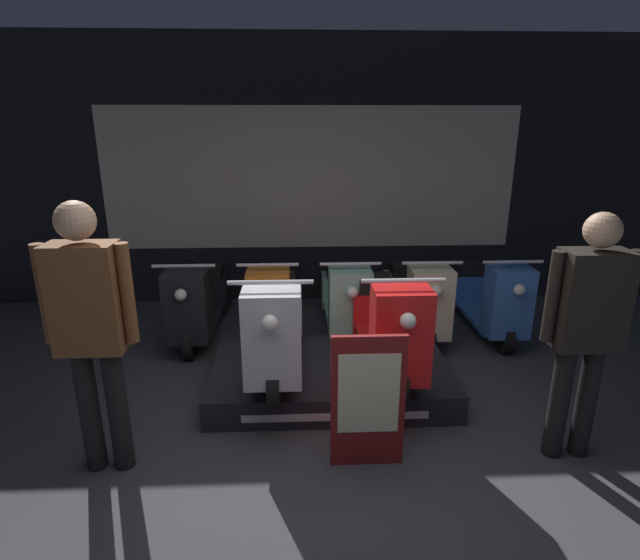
% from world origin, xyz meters
% --- Properties ---
extents(ground_plane, '(30.00, 30.00, 0.00)m').
position_xyz_m(ground_plane, '(0.00, 0.00, 0.00)').
color(ground_plane, '#38383D').
extents(shop_wall_back, '(9.13, 0.09, 3.20)m').
position_xyz_m(shop_wall_back, '(0.00, 3.65, 1.60)').
color(shop_wall_back, black).
rests_on(shop_wall_back, ground_plane).
extents(display_platform, '(2.01, 1.21, 0.24)m').
position_xyz_m(display_platform, '(0.10, 1.29, 0.12)').
color(display_platform, black).
rests_on(display_platform, ground_plane).
extents(scooter_display_left, '(0.58, 1.70, 0.96)m').
position_xyz_m(scooter_display_left, '(-0.35, 1.24, 0.62)').
color(scooter_display_left, black).
rests_on(scooter_display_left, display_platform).
extents(scooter_display_right, '(0.58, 1.70, 0.96)m').
position_xyz_m(scooter_display_right, '(0.56, 1.24, 0.62)').
color(scooter_display_right, black).
rests_on(scooter_display_right, display_platform).
extents(scooter_backrow_0, '(0.58, 1.70, 0.96)m').
position_xyz_m(scooter_backrow_0, '(-1.23, 2.52, 0.38)').
color(scooter_backrow_0, black).
rests_on(scooter_backrow_0, ground_plane).
extents(scooter_backrow_1, '(0.58, 1.70, 0.96)m').
position_xyz_m(scooter_backrow_1, '(-0.45, 2.52, 0.38)').
color(scooter_backrow_1, black).
rests_on(scooter_backrow_1, ground_plane).
extents(scooter_backrow_2, '(0.58, 1.70, 0.96)m').
position_xyz_m(scooter_backrow_2, '(0.33, 2.52, 0.38)').
color(scooter_backrow_2, black).
rests_on(scooter_backrow_2, ground_plane).
extents(scooter_backrow_3, '(0.58, 1.70, 0.96)m').
position_xyz_m(scooter_backrow_3, '(1.11, 2.52, 0.38)').
color(scooter_backrow_3, black).
rests_on(scooter_backrow_3, ground_plane).
extents(scooter_backrow_4, '(0.58, 1.70, 0.96)m').
position_xyz_m(scooter_backrow_4, '(1.89, 2.52, 0.38)').
color(scooter_backrow_4, black).
rests_on(scooter_backrow_4, ground_plane).
extents(person_left_browsing, '(0.57, 0.23, 1.79)m').
position_xyz_m(person_left_browsing, '(-1.44, 0.34, 1.06)').
color(person_left_browsing, black).
rests_on(person_left_browsing, ground_plane).
extents(person_right_browsing, '(0.58, 0.23, 1.70)m').
position_xyz_m(person_right_browsing, '(1.69, 0.34, 1.00)').
color(person_right_browsing, black).
rests_on(person_right_browsing, ground_plane).
extents(price_sign_board, '(0.49, 0.04, 0.95)m').
position_xyz_m(price_sign_board, '(0.28, 0.29, 0.48)').
color(price_sign_board, maroon).
rests_on(price_sign_board, ground_plane).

